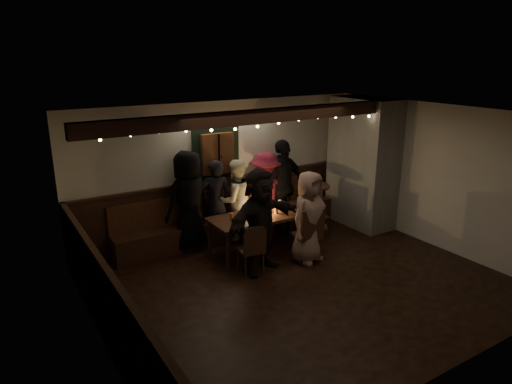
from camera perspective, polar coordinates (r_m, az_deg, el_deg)
room at (r=8.51m, az=5.85°, el=0.80°), size 6.02×5.01×2.62m
dining_table at (r=8.14m, az=0.74°, el=-3.25°), size 1.90×0.81×0.82m
chair_near_left at (r=7.31m, az=-0.44°, el=-6.87°), size 0.43×0.43×0.85m
chair_near_right at (r=7.79m, az=6.71°, el=-5.00°), size 0.48×0.48×0.95m
chair_end at (r=8.85m, az=7.14°, el=-2.64°), size 0.40×0.40×0.86m
high_top at (r=9.00m, az=7.14°, el=-1.36°), size 0.62×0.62×0.99m
person_a at (r=8.21m, az=-8.39°, el=-1.10°), size 0.99×0.75×1.82m
person_b at (r=8.46m, az=-5.03°, el=-1.24°), size 0.68×0.57×1.60m
person_c at (r=8.58m, az=-2.56°, el=-1.03°), size 0.78×0.62×1.57m
person_d at (r=8.86m, az=1.18°, el=-0.19°), size 1.12×0.73×1.64m
person_e at (r=9.01m, az=3.38°, el=0.78°), size 1.16×0.67×1.85m
person_f at (r=7.31m, az=0.52°, el=-3.61°), size 1.68×0.93×1.73m
person_g at (r=7.72m, az=6.60°, el=-3.14°), size 0.88×0.68×1.59m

